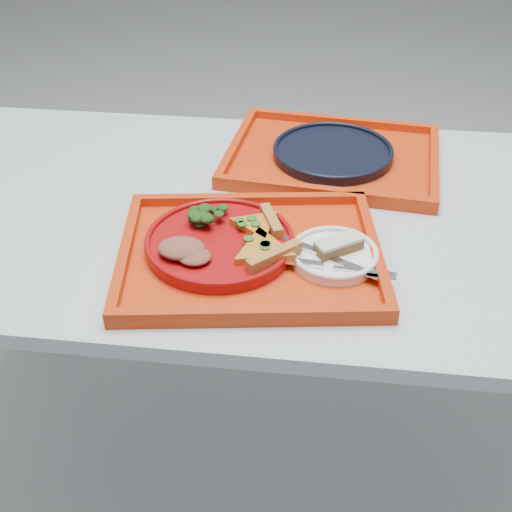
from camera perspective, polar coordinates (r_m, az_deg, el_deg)
name	(u,v)px	position (r m, az deg, el deg)	size (l,w,h in m)	color
ground	(277,448)	(1.78, 1.85, -16.70)	(10.00, 10.00, 0.00)	#93969B
table	(283,241)	(1.30, 2.43, 1.34)	(1.60, 0.80, 0.75)	#99A4AC
tray_main	(250,256)	(1.12, -0.52, -0.04)	(0.45, 0.35, 0.01)	#B82B09
tray_far	(332,159)	(1.43, 6.80, 8.56)	(0.45, 0.35, 0.01)	#B82B09
dinner_plate	(220,244)	(1.13, -3.24, 1.07)	(0.26, 0.26, 0.02)	#92090B
side_plate	(334,256)	(1.11, 6.94, -0.04)	(0.15, 0.15, 0.01)	white
navy_plate	(333,153)	(1.43, 6.84, 9.05)	(0.26, 0.26, 0.02)	black
pizza_slice_a	(263,247)	(1.08, 0.65, 0.77)	(0.12, 0.11, 0.02)	gold
pizza_slice_b	(257,223)	(1.15, 0.11, 2.96)	(0.10, 0.09, 0.02)	gold
salad_heap	(202,212)	(1.16, -4.85, 3.90)	(0.08, 0.07, 0.04)	black
meat_portion	(182,248)	(1.09, -6.63, 0.68)	(0.08, 0.06, 0.02)	brown
dessert_bar	(339,245)	(1.10, 7.37, 0.97)	(0.09, 0.07, 0.02)	#53311B
knife	(330,257)	(1.09, 6.61, -0.09)	(0.18, 0.02, 0.01)	silver
fork	(332,267)	(1.07, 6.79, -0.94)	(0.18, 0.02, 0.01)	silver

